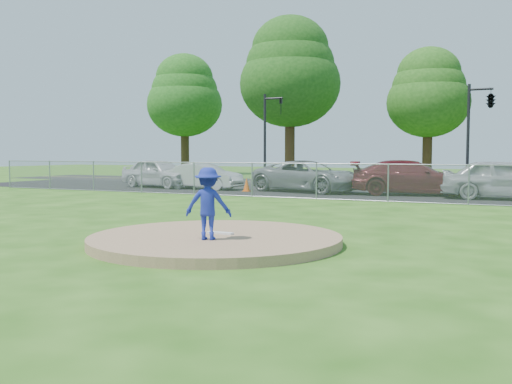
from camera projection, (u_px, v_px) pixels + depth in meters
ground at (349, 205)px, 21.22m from camera, size 120.00×120.00×0.00m
pitchers_mound at (216, 240)px, 12.22m from camera, size 5.40×5.40×0.20m
pitching_rubber at (220, 233)px, 12.39m from camera, size 0.60×0.15×0.04m
chain_link_fence at (363, 183)px, 22.96m from camera, size 40.00×0.06×1.50m
parking_lot at (388, 194)px, 27.06m from camera, size 50.00×8.00×0.01m
street at (416, 185)px, 33.80m from camera, size 60.00×7.00×0.01m
tree_far_left at (185, 95)px, 50.91m from camera, size 6.72×6.72×10.74m
tree_left at (290, 71)px, 44.28m from camera, size 7.84×7.84×12.53m
tree_center at (428, 92)px, 42.78m from camera, size 6.16×6.16×9.84m
traffic_signal_left at (268, 130)px, 35.56m from camera, size 1.28×0.20×5.60m
traffic_signal_center at (488, 102)px, 29.97m from camera, size 1.42×2.48×5.60m
pitcher at (208, 204)px, 11.54m from camera, size 1.07×0.80×1.47m
traffic_cone at (247, 185)px, 28.56m from camera, size 0.35×0.35×0.69m
parked_car_silver at (159, 173)px, 31.82m from camera, size 5.00×2.76×1.61m
parked_car_white at (204, 176)px, 30.25m from camera, size 4.22×1.58×1.38m
parked_car_gray at (308, 176)px, 28.23m from camera, size 6.05×3.80×1.56m
parked_car_darkred at (412, 178)px, 26.16m from camera, size 5.87×3.40×1.60m
parked_car_pearl at (504, 179)px, 23.69m from camera, size 5.11×2.31×1.70m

